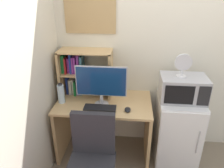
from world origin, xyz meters
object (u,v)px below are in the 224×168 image
Objects in this scene: computer_mouse at (128,110)px; keyboard at (100,108)px; hutch_bookshelf at (79,72)px; monitor at (101,83)px; desk_fan at (183,64)px; water_bottle at (61,94)px; wall_corkboard at (90,15)px; desk_chair at (92,168)px; mini_fridge at (177,129)px; microwave at (183,88)px.

keyboard is at bearing 176.83° from computer_mouse.
keyboard is (0.31, -0.37, -0.28)m from hutch_bookshelf.
hutch_bookshelf reaches higher than monitor.
monitor is 2.20× the size of desk_fan.
keyboard is 1.47× the size of water_bottle.
keyboard is 0.31m from computer_mouse.
computer_mouse is at bearing -8.42° from water_bottle.
wall_corkboard is (-1.05, 0.32, 0.45)m from desk_fan.
hutch_bookshelf reaches higher than computer_mouse.
monitor reaches higher than desk_chair.
mini_fridge is 1.66× the size of microwave.
wall_corkboard is at bearing 133.29° from computer_mouse.
monitor is 2.34× the size of water_bottle.
water_bottle reaches higher than mini_fridge.
monitor reaches higher than microwave.
mini_fridge reaches higher than keyboard.
wall_corkboard is (-1.08, 0.32, 1.29)m from mini_fridge.
monitor is at bearing 86.27° from keyboard.
hutch_bookshelf is at bearing 108.31° from desk_chair.
wall_corkboard is (-1.08, 0.31, 0.73)m from microwave.
hutch_bookshelf is 1.76× the size of keyboard.
desk_fan is at bearing -175.73° from mini_fridge.
wall_corkboard reaches higher than computer_mouse.
water_bottle is 0.29× the size of mini_fridge.
desk_chair is at bearing -90.39° from keyboard.
hutch_bookshelf is 2.44× the size of desk_fan.
hutch_bookshelf is at bearing 171.16° from microwave.
desk_chair is at bearing -140.97° from desk_fan.
microwave is at bearing 17.63° from computer_mouse.
mini_fridge is 0.85m from desk_fan.
microwave reaches higher than keyboard.
microwave is 0.29m from desk_fan.
keyboard is 1.00m from mini_fridge.
computer_mouse is 0.80m from water_bottle.
mini_fridge is at bearing -16.20° from wall_corkboard.
monitor is at bearing 160.80° from computer_mouse.
mini_fridge is (1.39, 0.07, -0.46)m from water_bottle.
monitor is 0.96× the size of wall_corkboard.
wall_corkboard is (0.14, 0.12, 0.66)m from hutch_bookshelf.
desk_fan is 0.27× the size of desk_chair.
keyboard is 1.07m from wall_corkboard.
mini_fridge is at bearing 3.08° from water_bottle.
mini_fridge is (0.91, 0.08, -0.62)m from monitor.
desk_fan is at bearing -171.39° from microwave.
water_bottle is (-0.47, 0.10, 0.11)m from keyboard.
wall_corkboard is (0.31, 0.39, 0.83)m from water_bottle.
microwave is (0.00, 0.00, 0.56)m from mini_fridge.
hutch_bookshelf is 0.42m from monitor.
wall_corkboard reaches higher than keyboard.
desk_chair is at bearing -81.10° from wall_corkboard.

